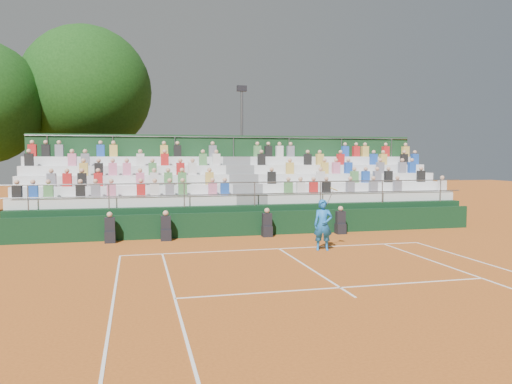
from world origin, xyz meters
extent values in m
plane|color=#B65A1E|center=(0.00, 0.00, 0.00)|extent=(90.00, 90.00, 0.00)
cube|color=white|center=(0.00, 0.00, 0.01)|extent=(11.00, 0.06, 0.01)
cube|color=white|center=(0.00, -3.20, 0.01)|extent=(0.06, 6.40, 0.01)
cube|color=white|center=(0.00, -5.49, 0.01)|extent=(8.22, 0.06, 0.01)
cube|color=black|center=(0.00, 3.20, 0.50)|extent=(20.00, 0.15, 1.00)
cube|color=black|center=(-5.94, 2.75, 0.22)|extent=(0.40, 0.40, 0.44)
cube|color=black|center=(-5.94, 2.75, 0.70)|extent=(0.38, 0.25, 0.55)
sphere|color=tan|center=(-5.94, 2.75, 1.08)|extent=(0.22, 0.22, 0.22)
cube|color=black|center=(-3.83, 2.75, 0.22)|extent=(0.40, 0.40, 0.44)
cube|color=black|center=(-3.83, 2.75, 0.70)|extent=(0.38, 0.25, 0.55)
sphere|color=tan|center=(-3.83, 2.75, 1.08)|extent=(0.22, 0.22, 0.22)
cube|color=black|center=(0.28, 2.75, 0.22)|extent=(0.40, 0.40, 0.44)
cube|color=black|center=(0.28, 2.75, 0.70)|extent=(0.38, 0.25, 0.55)
sphere|color=tan|center=(0.28, 2.75, 1.08)|extent=(0.22, 0.22, 0.22)
cube|color=black|center=(3.53, 2.75, 0.22)|extent=(0.40, 0.40, 0.44)
cube|color=black|center=(3.53, 2.75, 0.70)|extent=(0.38, 0.25, 0.55)
sphere|color=tan|center=(3.53, 2.75, 1.08)|extent=(0.22, 0.22, 0.22)
cube|color=black|center=(0.00, 6.30, 0.60)|extent=(20.00, 5.20, 1.20)
cube|color=silver|center=(-5.35, 4.62, 1.41)|extent=(9.30, 0.85, 0.42)
cube|color=silver|center=(5.35, 4.62, 1.41)|extent=(9.30, 0.85, 0.42)
cube|color=slate|center=(0.00, 4.62, 1.41)|extent=(1.40, 0.85, 0.42)
cube|color=silver|center=(-5.35, 5.47, 1.83)|extent=(9.30, 0.85, 0.42)
cube|color=silver|center=(5.35, 5.47, 1.83)|extent=(9.30, 0.85, 0.42)
cube|color=slate|center=(0.00, 5.47, 1.83)|extent=(1.40, 0.85, 0.42)
cube|color=silver|center=(-5.35, 6.33, 2.25)|extent=(9.30, 0.85, 0.42)
cube|color=silver|center=(5.35, 6.33, 2.25)|extent=(9.30, 0.85, 0.42)
cube|color=slate|center=(0.00, 6.33, 2.25)|extent=(1.40, 0.85, 0.42)
cube|color=silver|center=(-5.35, 7.17, 2.67)|extent=(9.30, 0.85, 0.42)
cube|color=silver|center=(5.35, 7.17, 2.67)|extent=(9.30, 0.85, 0.42)
cube|color=slate|center=(0.00, 7.17, 2.67)|extent=(1.40, 0.85, 0.42)
cube|color=silver|center=(-5.35, 8.03, 3.09)|extent=(9.30, 0.85, 0.42)
cube|color=silver|center=(5.35, 8.03, 3.09)|extent=(9.30, 0.85, 0.42)
cube|color=slate|center=(0.00, 8.03, 3.09)|extent=(1.40, 0.85, 0.42)
cube|color=#173D1F|center=(0.00, 8.55, 2.20)|extent=(20.00, 0.12, 4.40)
cylinder|color=gray|center=(0.00, 3.75, 2.20)|extent=(20.00, 0.05, 0.05)
cylinder|color=gray|center=(0.00, 8.45, 4.30)|extent=(20.00, 0.05, 0.05)
cube|color=black|center=(-9.54, 4.47, 1.90)|extent=(0.36, 0.24, 0.56)
cube|color=#1E4CB2|center=(-8.94, 4.47, 1.90)|extent=(0.36, 0.24, 0.56)
cube|color=#4C8C4C|center=(-8.37, 4.47, 1.90)|extent=(0.36, 0.24, 0.56)
cube|color=black|center=(-7.15, 4.47, 1.90)|extent=(0.36, 0.24, 0.56)
cube|color=slate|center=(-6.56, 4.47, 1.90)|extent=(0.36, 0.24, 0.56)
cube|color=pink|center=(-5.93, 4.47, 1.90)|extent=(0.36, 0.24, 0.56)
cube|color=red|center=(-4.74, 4.47, 1.90)|extent=(0.36, 0.24, 0.56)
cube|color=silver|center=(-4.17, 4.47, 1.90)|extent=(0.36, 0.24, 0.56)
cube|color=slate|center=(-3.54, 4.47, 1.90)|extent=(0.36, 0.24, 0.56)
cube|color=#4C8C4C|center=(-3.00, 4.47, 1.90)|extent=(0.36, 0.24, 0.56)
cube|color=pink|center=(-1.70, 4.47, 1.90)|extent=(0.36, 0.24, 0.56)
cube|color=#1E4CB2|center=(-1.17, 4.47, 1.90)|extent=(0.36, 0.24, 0.56)
cube|color=slate|center=(-8.38, 5.32, 2.32)|extent=(0.36, 0.24, 0.56)
cube|color=red|center=(-7.76, 5.32, 2.32)|extent=(0.36, 0.24, 0.56)
cube|color=black|center=(-7.16, 5.32, 2.32)|extent=(0.36, 0.24, 0.56)
cube|color=red|center=(-6.50, 5.32, 2.32)|extent=(0.36, 0.24, 0.56)
cube|color=pink|center=(-4.75, 5.32, 2.32)|extent=(0.36, 0.24, 0.56)
cube|color=silver|center=(-4.15, 5.32, 2.32)|extent=(0.36, 0.24, 0.56)
cube|color=#4C8C4C|center=(-3.55, 5.32, 2.32)|extent=(0.36, 0.24, 0.56)
cube|color=#4C8C4C|center=(-2.94, 5.32, 2.32)|extent=(0.36, 0.24, 0.56)
cube|color=gold|center=(-1.71, 5.32, 2.32)|extent=(0.36, 0.24, 0.56)
cube|color=gold|center=(-7.17, 6.17, 2.74)|extent=(0.36, 0.24, 0.56)
cube|color=black|center=(-6.53, 6.17, 2.74)|extent=(0.36, 0.24, 0.56)
cube|color=pink|center=(-5.93, 6.17, 2.74)|extent=(0.36, 0.24, 0.56)
cube|color=pink|center=(-5.32, 6.17, 2.74)|extent=(0.36, 0.24, 0.56)
cube|color=#4C8C4C|center=(-4.19, 6.17, 2.74)|extent=(0.36, 0.24, 0.56)
cube|color=red|center=(-2.94, 6.17, 2.74)|extent=(0.36, 0.24, 0.56)
cube|color=silver|center=(-2.38, 6.17, 2.74)|extent=(0.36, 0.24, 0.56)
cube|color=black|center=(-9.55, 7.02, 3.16)|extent=(0.36, 0.24, 0.56)
cube|color=pink|center=(-7.73, 7.02, 3.16)|extent=(0.36, 0.24, 0.56)
cube|color=slate|center=(-7.17, 7.02, 3.16)|extent=(0.36, 0.24, 0.56)
cube|color=silver|center=(-4.72, 7.02, 3.16)|extent=(0.36, 0.24, 0.56)
cube|color=red|center=(-3.59, 7.02, 3.16)|extent=(0.36, 0.24, 0.56)
cube|color=#4C8C4C|center=(-1.78, 7.02, 3.16)|extent=(0.36, 0.24, 0.56)
cube|color=silver|center=(-1.13, 7.02, 3.16)|extent=(0.36, 0.24, 0.56)
cube|color=red|center=(-9.56, 7.88, 3.58)|extent=(0.36, 0.24, 0.56)
cube|color=black|center=(-8.97, 7.88, 3.58)|extent=(0.36, 0.24, 0.56)
cube|color=slate|center=(-8.39, 7.88, 3.58)|extent=(0.36, 0.24, 0.56)
cube|color=#1E4CB2|center=(-6.54, 7.88, 3.58)|extent=(0.36, 0.24, 0.56)
cube|color=gold|center=(-5.95, 7.88, 3.58)|extent=(0.36, 0.24, 0.56)
cube|color=gold|center=(-3.57, 7.88, 3.58)|extent=(0.36, 0.24, 0.56)
cube|color=black|center=(-2.92, 7.88, 3.58)|extent=(0.36, 0.24, 0.56)
cube|color=slate|center=(-1.17, 7.88, 3.58)|extent=(0.36, 0.24, 0.56)
cube|color=#4C8C4C|center=(1.74, 4.47, 1.90)|extent=(0.36, 0.24, 0.56)
cube|color=silver|center=(2.31, 4.47, 1.90)|extent=(0.36, 0.24, 0.56)
cube|color=red|center=(2.94, 4.47, 1.90)|extent=(0.36, 0.24, 0.56)
cube|color=black|center=(3.56, 4.47, 1.90)|extent=(0.36, 0.24, 0.56)
cube|color=slate|center=(4.74, 4.47, 1.90)|extent=(0.36, 0.24, 0.56)
cube|color=slate|center=(5.91, 4.47, 1.90)|extent=(0.36, 0.24, 0.56)
cube|color=slate|center=(7.16, 4.47, 1.90)|extent=(0.36, 0.24, 0.56)
cube|color=silver|center=(9.57, 4.47, 1.90)|extent=(0.36, 0.24, 0.56)
cube|color=black|center=(1.19, 5.32, 2.32)|extent=(0.36, 0.24, 0.56)
cube|color=silver|center=(3.60, 5.32, 2.32)|extent=(0.36, 0.24, 0.56)
cube|color=#4C8C4C|center=(5.33, 5.32, 2.32)|extent=(0.36, 0.24, 0.56)
cube|color=#1E4CB2|center=(5.92, 5.32, 2.32)|extent=(0.36, 0.24, 0.56)
cube|color=slate|center=(6.53, 5.32, 2.32)|extent=(0.36, 0.24, 0.56)
cube|color=black|center=(7.14, 5.32, 2.32)|extent=(0.36, 0.24, 0.56)
cube|color=black|center=(8.94, 5.32, 2.32)|extent=(0.36, 0.24, 0.56)
cube|color=gold|center=(2.33, 6.17, 2.74)|extent=(0.36, 0.24, 0.56)
cube|color=gold|center=(4.13, 6.17, 2.74)|extent=(0.36, 0.24, 0.56)
cube|color=pink|center=(4.73, 6.17, 2.74)|extent=(0.36, 0.24, 0.56)
cube|color=#1E4CB2|center=(5.39, 6.17, 2.74)|extent=(0.36, 0.24, 0.56)
cube|color=slate|center=(7.14, 6.17, 2.74)|extent=(0.36, 0.24, 0.56)
cube|color=slate|center=(8.37, 6.17, 2.74)|extent=(0.36, 0.24, 0.56)
cube|color=#1E4CB2|center=(8.92, 6.17, 2.74)|extent=(0.36, 0.24, 0.56)
cube|color=black|center=(1.13, 7.02, 3.16)|extent=(0.36, 0.24, 0.56)
cube|color=black|center=(3.55, 7.02, 3.16)|extent=(0.36, 0.24, 0.56)
cube|color=gold|center=(4.20, 7.02, 3.16)|extent=(0.36, 0.24, 0.56)
cube|color=red|center=(5.33, 7.02, 3.16)|extent=(0.36, 0.24, 0.56)
cube|color=#1E4CB2|center=(7.20, 7.02, 3.16)|extent=(0.36, 0.24, 0.56)
cube|color=gold|center=(7.74, 7.02, 3.16)|extent=(0.36, 0.24, 0.56)
cube|color=black|center=(8.96, 7.02, 3.16)|extent=(0.36, 0.24, 0.56)
cube|color=#1E4CB2|center=(9.59, 7.02, 3.16)|extent=(0.36, 0.24, 0.56)
cube|color=#4C8C4C|center=(1.13, 7.88, 3.58)|extent=(0.36, 0.24, 0.56)
cube|color=black|center=(1.71, 7.88, 3.58)|extent=(0.36, 0.24, 0.56)
cube|color=silver|center=(2.31, 7.88, 3.58)|extent=(0.36, 0.24, 0.56)
cube|color=slate|center=(2.91, 7.88, 3.58)|extent=(0.36, 0.24, 0.56)
cube|color=#1E4CB2|center=(5.95, 7.88, 3.58)|extent=(0.36, 0.24, 0.56)
cube|color=red|center=(6.59, 7.88, 3.58)|extent=(0.36, 0.24, 0.56)
cube|color=gold|center=(7.11, 7.88, 3.58)|extent=(0.36, 0.24, 0.56)
cube|color=red|center=(8.34, 7.88, 3.58)|extent=(0.36, 0.24, 0.56)
cube|color=gold|center=(9.53, 7.88, 3.58)|extent=(0.36, 0.24, 0.56)
imported|color=blue|center=(1.43, -0.63, 0.90)|extent=(0.75, 0.60, 1.79)
cylinder|color=gray|center=(1.68, -0.63, 1.85)|extent=(0.26, 0.03, 0.51)
cylinder|color=#E5D866|center=(1.83, -0.63, 2.15)|extent=(0.26, 0.28, 0.14)
cylinder|color=#341E12|center=(-7.66, 13.92, 2.07)|extent=(0.50, 0.50, 4.15)
sphere|color=#10330E|center=(-7.66, 13.92, 7.14)|extent=(7.47, 7.47, 7.47)
cylinder|color=gray|center=(1.51, 13.46, 3.66)|extent=(0.16, 0.16, 7.33)
cube|color=black|center=(1.51, 13.46, 7.50)|extent=(0.60, 0.25, 0.35)
camera|label=1|loc=(-4.95, -16.95, 3.27)|focal=35.00mm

